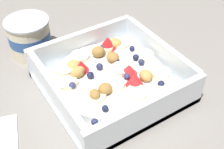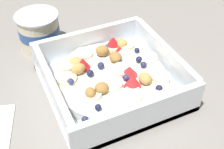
{
  "view_description": "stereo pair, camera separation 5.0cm",
  "coord_description": "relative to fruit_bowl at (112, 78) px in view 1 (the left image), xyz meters",
  "views": [
    {
      "loc": [
        -0.2,
        -0.3,
        0.36
      ],
      "look_at": [
        0.0,
        0.01,
        0.03
      ],
      "focal_mm": 47.77,
      "sensor_mm": 36.0,
      "label": 1
    },
    {
      "loc": [
        -0.15,
        -0.33,
        0.36
      ],
      "look_at": [
        0.0,
        0.01,
        0.03
      ],
      "focal_mm": 47.77,
      "sensor_mm": 36.0,
      "label": 2
    }
  ],
  "objects": [
    {
      "name": "ground_plane",
      "position": [
        -0.0,
        -0.01,
        -0.02
      ],
      "size": [
        2.4,
        2.4,
        0.0
      ],
      "primitive_type": "plane",
      "color": "gray"
    },
    {
      "name": "fruit_bowl",
      "position": [
        0.0,
        0.0,
        0.0
      ],
      "size": [
        0.21,
        0.21,
        0.06
      ],
      "color": "white",
      "rests_on": "ground"
    },
    {
      "name": "spoon",
      "position": [
        0.13,
        0.02,
        -0.02
      ],
      "size": [
        0.1,
        0.16,
        0.01
      ],
      "color": "silver",
      "rests_on": "ground"
    },
    {
      "name": "yogurt_cup",
      "position": [
        -0.08,
        0.17,
        0.02
      ],
      "size": [
        0.08,
        0.08,
        0.07
      ],
      "color": "beige",
      "rests_on": "ground"
    }
  ]
}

